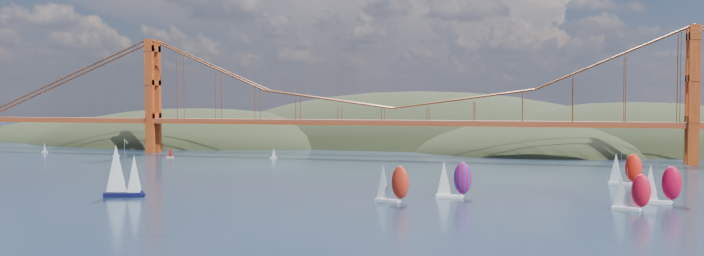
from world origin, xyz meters
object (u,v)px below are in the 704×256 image
object	(u,v)px
sloop_navy	(122,171)
racer_3	(624,168)
racer_2	(660,183)
racer_rwb	(453,179)
racer_0	(391,183)
racer_1	(630,191)

from	to	relation	value
sloop_navy	racer_3	distance (m)	144.18
racer_2	racer_rwb	bearing A→B (deg)	-172.74
racer_2	racer_rwb	world-z (taller)	racer_rwb
racer_0	racer_1	distance (m)	55.72
racer_1	racer_2	size ratio (longest dim) A/B	0.92
racer_3	racer_rwb	xyz separation A→B (m)	(-46.03, -40.56, -0.05)
sloop_navy	racer_2	xyz separation A→B (m)	(134.60, 24.57, -1.71)
sloop_navy	racer_rwb	xyz separation A→B (m)	(84.27, 21.13, -1.70)
racer_3	racer_rwb	size ratio (longest dim) A/B	1.01
racer_1	racer_0	bearing A→B (deg)	-164.92
racer_0	sloop_navy	bearing A→B (deg)	-158.22
racer_0	racer_1	world-z (taller)	racer_0
racer_1	racer_rwb	xyz separation A→B (m)	(-41.88, 9.86, 0.43)
sloop_navy	racer_rwb	bearing A→B (deg)	-3.23
racer_3	racer_1	bearing A→B (deg)	-87.21
racer_1	racer_3	size ratio (longest dim) A/B	0.91
sloop_navy	racer_3	world-z (taller)	sloop_navy
racer_1	racer_rwb	distance (m)	43.03
racer_1	racer_3	distance (m)	50.58
sloop_navy	racer_1	bearing A→B (deg)	-12.20
racer_1	sloop_navy	bearing A→B (deg)	-162.00
racer_1	racer_2	xyz separation A→B (m)	(8.44, 13.30, 0.42)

